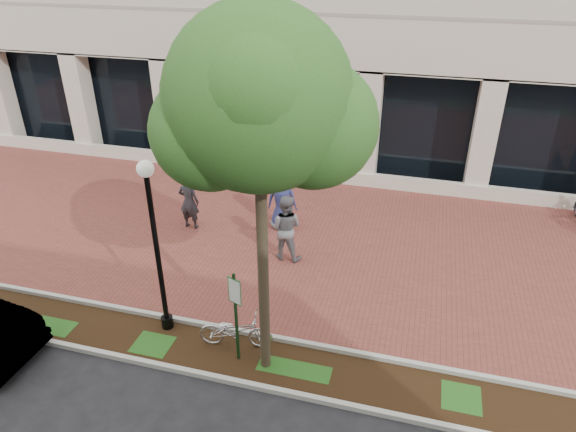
% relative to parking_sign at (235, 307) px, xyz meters
% --- Properties ---
extents(ground, '(120.00, 120.00, 0.00)m').
position_rel_parking_sign_xyz_m(ground, '(-0.61, 5.30, -1.46)').
color(ground, black).
rests_on(ground, ground).
extents(brick_plaza, '(40.00, 9.00, 0.01)m').
position_rel_parking_sign_xyz_m(brick_plaza, '(-0.61, 5.30, -1.46)').
color(brick_plaza, brown).
rests_on(brick_plaza, ground).
extents(planting_strip, '(40.00, 1.50, 0.01)m').
position_rel_parking_sign_xyz_m(planting_strip, '(-0.61, 0.05, -1.46)').
color(planting_strip, black).
rests_on(planting_strip, ground).
extents(curb_plaza_side, '(40.00, 0.12, 0.12)m').
position_rel_parking_sign_xyz_m(curb_plaza_side, '(-0.61, 0.80, -1.40)').
color(curb_plaza_side, '#A7A89E').
rests_on(curb_plaza_side, ground).
extents(curb_street_side, '(40.00, 0.12, 0.12)m').
position_rel_parking_sign_xyz_m(curb_street_side, '(-0.61, -0.70, -1.40)').
color(curb_street_side, '#A7A89E').
rests_on(curb_street_side, ground).
extents(parking_sign, '(0.34, 0.07, 2.28)m').
position_rel_parking_sign_xyz_m(parking_sign, '(0.00, 0.00, 0.00)').
color(parking_sign, '#15391A').
rests_on(parking_sign, ground).
extents(lamppost, '(0.36, 0.36, 4.30)m').
position_rel_parking_sign_xyz_m(lamppost, '(-2.00, 0.56, 0.96)').
color(lamppost, black).
rests_on(lamppost, ground).
extents(street_tree, '(3.81, 3.17, 7.49)m').
position_rel_parking_sign_xyz_m(street_tree, '(0.69, 0.03, 4.23)').
color(street_tree, '#423625').
rests_on(street_tree, ground).
extents(locked_bicycle, '(1.76, 0.87, 0.88)m').
position_rel_parking_sign_xyz_m(locked_bicycle, '(-0.19, 0.40, -1.02)').
color(locked_bicycle, silver).
rests_on(locked_bicycle, ground).
extents(pedestrian_left, '(0.68, 0.45, 1.83)m').
position_rel_parking_sign_xyz_m(pedestrian_left, '(-3.51, 5.18, -0.55)').
color(pedestrian_left, '#28282D').
rests_on(pedestrian_left, ground).
extents(pedestrian_mid, '(1.00, 0.80, 1.99)m').
position_rel_parking_sign_xyz_m(pedestrian_mid, '(-0.10, 4.25, -0.47)').
color(pedestrian_mid, slate).
rests_on(pedestrian_mid, ground).
extents(pedestrian_right, '(1.01, 0.74, 1.90)m').
position_rel_parking_sign_xyz_m(pedestrian_right, '(-0.67, 5.91, -0.51)').
color(pedestrian_right, navy).
rests_on(pedestrian_right, ground).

